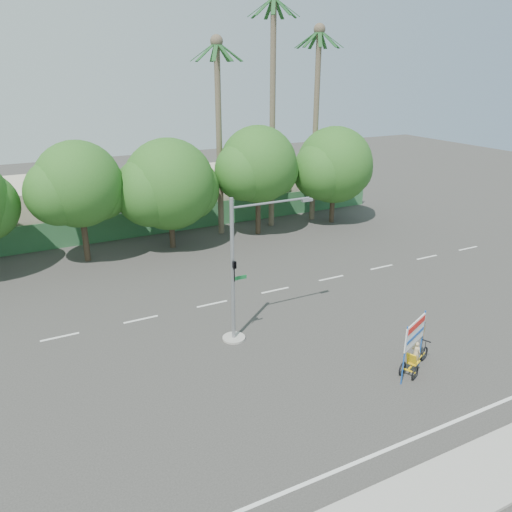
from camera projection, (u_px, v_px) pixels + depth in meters
name	position (u px, v px, depth m)	size (l,w,h in m)	color
ground	(324.00, 367.00, 21.85)	(120.00, 120.00, 0.00)	#33302D
sidewalk_near	(459.00, 486.00, 15.58)	(50.00, 2.40, 0.12)	gray
fence	(170.00, 220.00, 39.42)	(38.00, 0.08, 2.00)	#336B3D
building_left	(27.00, 209.00, 38.58)	(12.00, 8.00, 4.00)	beige
building_right	(238.00, 188.00, 46.27)	(14.00, 8.00, 3.60)	beige
tree_left	(78.00, 187.00, 32.08)	(6.66, 5.60, 8.07)	#473828
tree_center	(168.00, 187.00, 34.83)	(7.62, 6.40, 7.85)	#473828
tree_right	(258.00, 167.00, 37.52)	(6.90, 5.80, 8.36)	#473828
tree_far_right	(334.00, 167.00, 40.69)	(7.38, 6.20, 7.94)	#473828
palm_tall	(273.00, 93.00, 37.78)	(3.73, 3.79, 17.45)	#70604C
palm_mid	(316.00, 106.00, 39.85)	(3.73, 3.79, 15.45)	#70604C
palm_short	(219.00, 117.00, 36.44)	(3.73, 3.79, 14.45)	#70604C
traffic_signal	(239.00, 283.00, 23.21)	(4.72, 1.10, 7.00)	gray
trike_billboard	(415.00, 350.00, 21.14)	(2.58, 1.31, 2.74)	black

